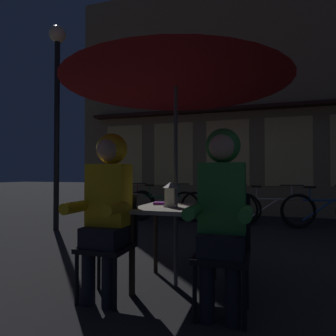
% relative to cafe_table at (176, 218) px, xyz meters
% --- Properties ---
extents(ground_plane, '(60.00, 60.00, 0.00)m').
position_rel_cafe_table_xyz_m(ground_plane, '(0.00, 0.00, -0.64)').
color(ground_plane, '#232326').
extents(cafe_table, '(0.72, 0.72, 0.74)m').
position_rel_cafe_table_xyz_m(cafe_table, '(0.00, 0.00, 0.00)').
color(cafe_table, '#B2AD9E').
rests_on(cafe_table, ground_plane).
extents(patio_umbrella, '(2.10, 2.10, 2.31)m').
position_rel_cafe_table_xyz_m(patio_umbrella, '(0.00, 0.00, 1.42)').
color(patio_umbrella, '#4C4C51').
rests_on(patio_umbrella, ground_plane).
extents(lantern, '(0.11, 0.11, 0.23)m').
position_rel_cafe_table_xyz_m(lantern, '(-0.05, -0.01, 0.22)').
color(lantern, white).
rests_on(lantern, cafe_table).
extents(chair_left, '(0.40, 0.40, 0.87)m').
position_rel_cafe_table_xyz_m(chair_left, '(-0.48, -0.37, -0.15)').
color(chair_left, black).
rests_on(chair_left, ground_plane).
extents(chair_right, '(0.40, 0.40, 0.87)m').
position_rel_cafe_table_xyz_m(chair_right, '(0.48, -0.37, -0.15)').
color(chair_right, black).
rests_on(chair_right, ground_plane).
extents(person_left_hooded, '(0.45, 0.56, 1.40)m').
position_rel_cafe_table_xyz_m(person_left_hooded, '(-0.48, -0.43, 0.21)').
color(person_left_hooded, black).
rests_on(person_left_hooded, ground_plane).
extents(person_right_hooded, '(0.45, 0.56, 1.40)m').
position_rel_cafe_table_xyz_m(person_right_hooded, '(0.48, -0.43, 0.21)').
color(person_right_hooded, black).
rests_on(person_right_hooded, ground_plane).
extents(shopfront_building, '(10.00, 0.93, 6.20)m').
position_rel_cafe_table_xyz_m(shopfront_building, '(0.69, 5.40, 2.45)').
color(shopfront_building, '#937A56').
rests_on(shopfront_building, ground_plane).
extents(street_lamp, '(0.32, 0.32, 3.88)m').
position_rel_cafe_table_xyz_m(street_lamp, '(-2.93, 2.04, 2.08)').
color(street_lamp, black).
rests_on(street_lamp, ground_plane).
extents(bicycle_nearest, '(1.68, 0.22, 0.84)m').
position_rel_cafe_table_xyz_m(bicycle_nearest, '(-2.42, 3.78, -0.29)').
color(bicycle_nearest, black).
rests_on(bicycle_nearest, ground_plane).
extents(bicycle_second, '(1.65, 0.43, 0.84)m').
position_rel_cafe_table_xyz_m(bicycle_second, '(-1.34, 3.61, -0.29)').
color(bicycle_second, black).
rests_on(bicycle_second, ground_plane).
extents(bicycle_third, '(1.67, 0.25, 0.84)m').
position_rel_cafe_table_xyz_m(bicycle_third, '(-0.11, 3.65, -0.29)').
color(bicycle_third, black).
rests_on(bicycle_third, ground_plane).
extents(bicycle_fourth, '(1.68, 0.22, 0.84)m').
position_rel_cafe_table_xyz_m(bicycle_fourth, '(0.96, 3.60, -0.29)').
color(bicycle_fourth, black).
rests_on(bicycle_fourth, ground_plane).
extents(bicycle_fifth, '(1.66, 0.37, 0.84)m').
position_rel_cafe_table_xyz_m(bicycle_fifth, '(1.94, 3.62, -0.29)').
color(bicycle_fifth, black).
rests_on(bicycle_fifth, ground_plane).
extents(book, '(0.23, 0.18, 0.02)m').
position_rel_cafe_table_xyz_m(book, '(-0.17, 0.17, 0.11)').
color(book, '#661E7A').
rests_on(book, cafe_table).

